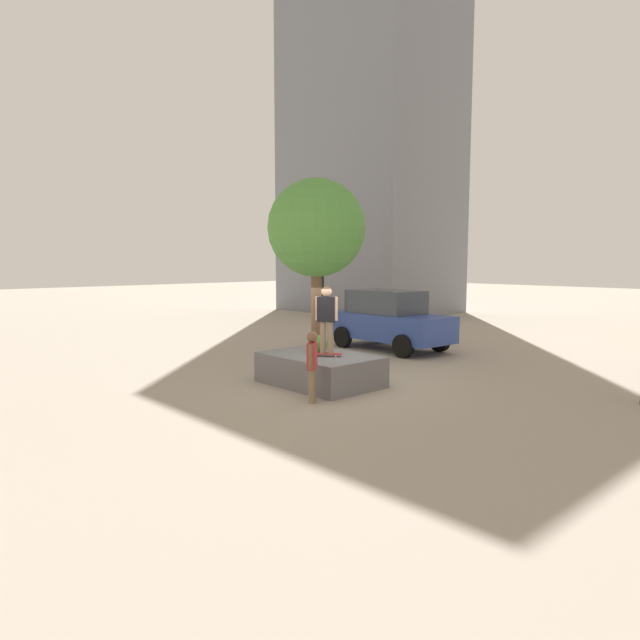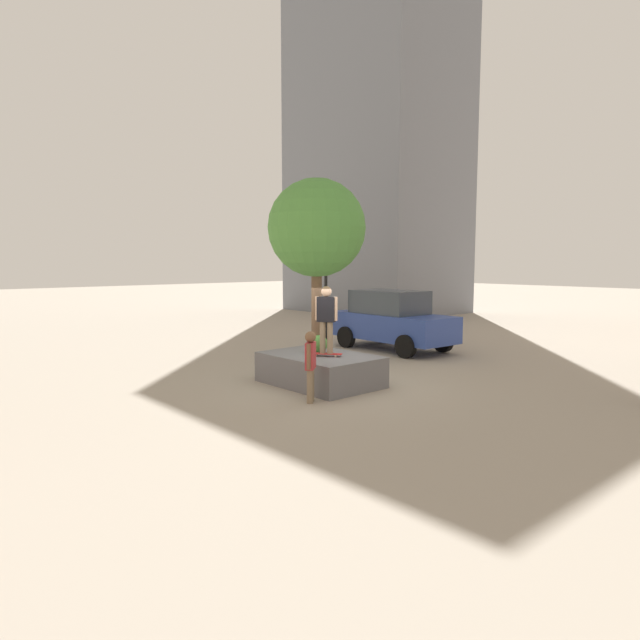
# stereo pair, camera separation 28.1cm
# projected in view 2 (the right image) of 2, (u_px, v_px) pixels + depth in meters

# --- Properties ---
(ground_plane) EXTENTS (120.00, 120.00, 0.00)m
(ground_plane) POSITION_uv_depth(u_px,v_px,m) (333.00, 385.00, 14.34)
(ground_plane) COLOR #9E9384
(planter_ledge) EXTENTS (2.96, 2.05, 0.79)m
(planter_ledge) POSITION_uv_depth(u_px,v_px,m) (320.00, 369.00, 14.43)
(planter_ledge) COLOR slate
(planter_ledge) RESTS_ON ground
(plaza_tree) EXTENTS (2.55, 2.55, 4.54)m
(plaza_tree) POSITION_uv_depth(u_px,v_px,m) (317.00, 229.00, 14.45)
(plaza_tree) COLOR brown
(plaza_tree) RESTS_ON planter_ledge
(boxwood_shrub) EXTENTS (0.47, 0.47, 0.47)m
(boxwood_shrub) POSITION_uv_depth(u_px,v_px,m) (319.00, 344.00, 14.68)
(boxwood_shrub) COLOR #4C8C3D
(boxwood_shrub) RESTS_ON planter_ledge
(skateboard) EXTENTS (0.77, 0.64, 0.07)m
(skateboard) POSITION_uv_depth(u_px,v_px,m) (326.00, 354.00, 14.12)
(skateboard) COLOR #A51E1E
(skateboard) RESTS_ON planter_ledge
(skateboarder) EXTENTS (0.51, 0.40, 1.71)m
(skateboarder) POSITION_uv_depth(u_px,v_px,m) (326.00, 315.00, 14.02)
(skateboarder) COLOR #847056
(skateboarder) RESTS_ON skateboard
(sedan_parked) EXTENTS (4.68, 2.32, 2.14)m
(sedan_parked) POSITION_uv_depth(u_px,v_px,m) (392.00, 320.00, 20.03)
(sedan_parked) COLOR #2D479E
(sedan_parked) RESTS_ON ground
(traffic_light_median) EXTENTS (0.34, 0.37, 4.90)m
(traffic_light_median) POSITION_uv_depth(u_px,v_px,m) (326.00, 258.00, 20.49)
(traffic_light_median) COLOR black
(traffic_light_median) RESTS_ON ground
(pedestrian_crossing) EXTENTS (0.42, 0.45, 1.63)m
(pedestrian_crossing) POSITION_uv_depth(u_px,v_px,m) (310.00, 362.00, 12.53)
(pedestrian_crossing) COLOR #847056
(pedestrian_crossing) RESTS_ON ground
(office_tower_glass) EXTENTS (9.93, 7.17, 30.35)m
(office_tower_glass) POSITION_uv_depth(u_px,v_px,m) (377.00, 65.00, 34.10)
(office_tower_glass) COLOR slate
(office_tower_glass) RESTS_ON ground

